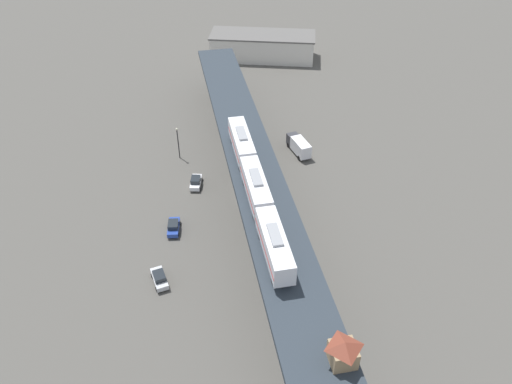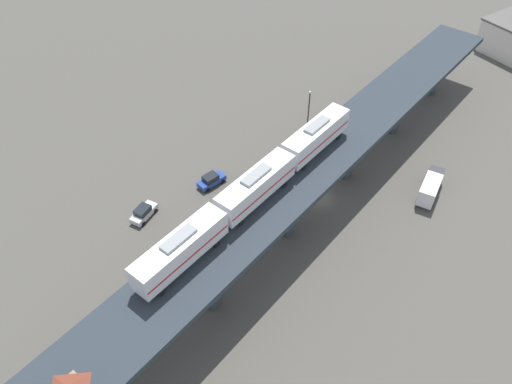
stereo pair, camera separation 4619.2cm
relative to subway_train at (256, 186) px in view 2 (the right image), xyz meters
name	(u,v)px [view 2 (the right image)]	position (x,y,z in m)	size (l,w,h in m)	color
ground_plane	(320,198)	(-1.99, 13.17, -11.38)	(400.00, 400.00, 0.00)	#4C4944
elevated_viaduct	(324,160)	(-1.94, 12.97, -3.83)	(31.39, 91.13, 8.84)	#283039
subway_train	(256,186)	(0.00, 0.00, 0.00)	(12.11, 36.70, 4.45)	silver
street_car_silver	(144,212)	(-13.83, -9.68, -10.45)	(3.56, 4.74, 1.89)	#B7BABF
street_car_white	(284,155)	(-12.15, 14.30, -10.45)	(2.05, 4.45, 1.89)	silver
street_car_blue	(211,180)	(-13.92, 1.72, -10.45)	(2.32, 4.57, 1.89)	#233D93
delivery_truck	(431,187)	(7.06, 26.66, -9.62)	(5.17, 7.46, 3.20)	#333338
street_lamp	(309,105)	(-16.89, 23.33, -7.28)	(0.44, 0.44, 6.94)	black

